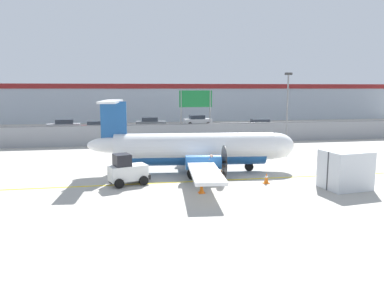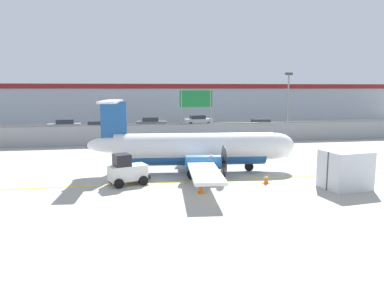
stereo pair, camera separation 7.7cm
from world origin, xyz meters
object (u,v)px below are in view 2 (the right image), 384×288
traffic_cone_near_left (221,174)px  parked_car_3 (198,120)px  commuter_airplane (198,149)px  apron_light_pole (288,103)px  traffic_cone_far_right (201,187)px  traffic_cone_near_right (207,163)px  parked_car_4 (260,125)px  parked_car_0 (64,125)px  ground_crew_worker (211,166)px  parked_car_1 (98,127)px  parked_car_2 (151,123)px  baggage_tug (127,171)px  highway_sign (196,103)px  cargo_container (345,170)px  traffic_cone_far_left (266,178)px

traffic_cone_near_left → parked_car_3: (5.01, 33.19, 0.58)m
commuter_airplane → apron_light_pole: size_ratio=2.21×
commuter_airplane → traffic_cone_near_left: commuter_airplane is taller
traffic_cone_near_left → traffic_cone_far_right: 3.49m
traffic_cone_near_right → parked_car_3: 30.09m
apron_light_pole → traffic_cone_far_right: bearing=-127.3°
traffic_cone_near_left → parked_car_4: 27.07m
traffic_cone_near_left → parked_car_0: size_ratio=0.15×
traffic_cone_far_right → parked_car_3: size_ratio=0.15×
traffic_cone_near_right → parked_car_4: parked_car_4 is taller
commuter_airplane → ground_crew_worker: (0.27, -2.81, -0.65)m
parked_car_1 → apron_light_pole: bearing=-33.4°
traffic_cone_near_left → parked_car_2: parked_car_2 is taller
baggage_tug → parked_car_0: baggage_tug is taller
parked_car_4 → parked_car_0: bearing=-9.6°
commuter_airplane → traffic_cone_far_right: 5.46m
highway_sign → apron_light_pole: bearing=-27.4°
parked_car_2 → parked_car_4: size_ratio=1.03×
commuter_airplane → cargo_container: size_ratio=6.08×
traffic_cone_far_left → parked_car_4: parked_car_4 is taller
traffic_cone_far_left → parked_car_3: size_ratio=0.15×
parked_car_4 → commuter_airplane: bearing=60.0°
baggage_tug → apron_light_pole: size_ratio=0.35×
baggage_tug → apron_light_pole: (16.11, 13.35, 3.45)m
traffic_cone_far_right → apron_light_pole: apron_light_pole is taller
traffic_cone_near_right → parked_car_3: size_ratio=0.15×
parked_car_4 → ground_crew_worker: bearing=63.4°
ground_crew_worker → traffic_cone_far_left: ground_crew_worker is taller
baggage_tug → highway_sign: 19.60m
parked_car_2 → parked_car_0: bearing=-167.0°
traffic_cone_near_right → parked_car_3: bearing=80.2°
parked_car_4 → highway_sign: (-9.92, -7.03, 3.24)m
cargo_container → parked_car_2: (-8.74, 33.80, -0.21)m
parked_car_2 → traffic_cone_far_right: bearing=-84.9°
ground_crew_worker → apron_light_pole: size_ratio=0.23×
traffic_cone_far_right → parked_car_3: 36.78m
commuter_airplane → parked_car_2: (-1.29, 28.06, -0.71)m
ground_crew_worker → cargo_container: 7.76m
highway_sign → parked_car_3: bearing=78.1°
baggage_tug → apron_light_pole: apron_light_pole is taller
ground_crew_worker → highway_sign: size_ratio=0.31×
parked_car_2 → highway_sign: bearing=-68.5°
traffic_cone_near_left → parked_car_2: bearing=94.4°
ground_crew_worker → traffic_cone_near_right: size_ratio=2.66×
commuter_airplane → parked_car_3: (6.04, 30.89, -0.71)m
traffic_cone_near_right → highway_sign: 14.50m
baggage_tug → parked_car_0: bearing=86.8°
baggage_tug → traffic_cone_near_left: (5.87, 0.37, -0.54)m
parked_car_1 → parked_car_4: (20.86, -0.89, 0.00)m
traffic_cone_far_right → cargo_container: bearing=-3.5°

